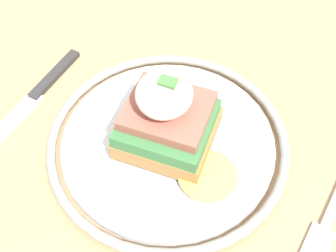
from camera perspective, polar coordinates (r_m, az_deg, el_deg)
The scene contains 5 objects.
dining_table at distance 0.57m, azimuth 3.57°, elevation -10.18°, with size 0.96×0.68×0.78m.
plate at distance 0.44m, azimuth 0.00°, elevation -2.13°, with size 0.25×0.25×0.02m.
sandwich at distance 0.41m, azimuth -0.04°, elevation 1.00°, with size 0.13×0.10×0.09m.
fork at distance 0.44m, azimuth 21.64°, elevation -9.72°, with size 0.04×0.15×0.00m.
knife at distance 0.51m, azimuth -17.31°, elevation 4.20°, with size 0.04×0.18×0.01m.
Camera 1 is at (-0.06, 0.25, 1.15)m, focal length 45.00 mm.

